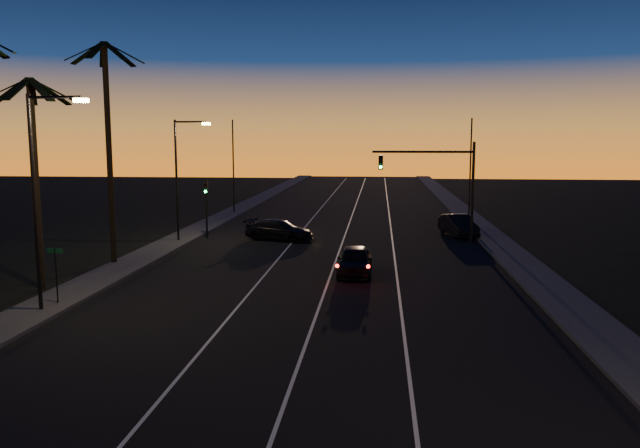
# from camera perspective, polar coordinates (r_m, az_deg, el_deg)

# --- Properties ---
(road) EXTENTS (20.00, 170.00, 0.01)m
(road) POSITION_cam_1_polar(r_m,az_deg,el_deg) (34.97, 0.38, -4.08)
(road) COLOR black
(road) RESTS_ON ground
(sidewalk_left) EXTENTS (2.40, 170.00, 0.16)m
(sidewalk_left) POSITION_cam_1_polar(r_m,az_deg,el_deg) (37.62, -16.90, -3.46)
(sidewalk_left) COLOR #363634
(sidewalk_left) RESTS_ON ground
(sidewalk_right) EXTENTS (2.40, 170.00, 0.16)m
(sidewalk_right) POSITION_cam_1_polar(r_m,az_deg,el_deg) (35.78, 18.60, -4.10)
(sidewalk_right) COLOR #363634
(sidewalk_right) RESTS_ON ground
(lane_stripe_left) EXTENTS (0.12, 160.00, 0.01)m
(lane_stripe_left) POSITION_cam_1_polar(r_m,az_deg,el_deg) (35.36, -4.48, -3.95)
(lane_stripe_left) COLOR silver
(lane_stripe_left) RESTS_ON road
(lane_stripe_mid) EXTENTS (0.12, 160.00, 0.01)m
(lane_stripe_mid) POSITION_cam_1_polar(r_m,az_deg,el_deg) (34.93, 1.20, -4.08)
(lane_stripe_mid) COLOR silver
(lane_stripe_mid) RESTS_ON road
(lane_stripe_right) EXTENTS (0.12, 160.00, 0.01)m
(lane_stripe_right) POSITION_cam_1_polar(r_m,az_deg,el_deg) (34.86, 6.96, -4.16)
(lane_stripe_right) COLOR silver
(lane_stripe_right) RESTS_ON road
(palm_mid) EXTENTS (4.25, 4.16, 10.03)m
(palm_mid) POSITION_cam_1_polar(r_m,az_deg,el_deg) (32.44, -24.66, 5.41)
(palm_mid) COLOR black
(palm_mid) RESTS_ON ground
(palm_far) EXTENTS (4.25, 4.16, 12.53)m
(palm_far) POSITION_cam_1_polar(r_m,az_deg,el_deg) (37.33, -18.80, 8.01)
(palm_far) COLOR black
(palm_far) RESTS_ON ground
(streetlight_left_near) EXTENTS (2.55, 0.26, 9.00)m
(streetlight_left_near) POSITION_cam_1_polar(r_m,az_deg,el_deg) (27.78, -24.19, 3.22)
(streetlight_left_near) COLOR black
(streetlight_left_near) RESTS_ON ground
(streetlight_left_far) EXTENTS (2.55, 0.26, 8.50)m
(streetlight_left_far) POSITION_cam_1_polar(r_m,az_deg,el_deg) (44.31, -12.62, 4.85)
(streetlight_left_far) COLOR black
(streetlight_left_far) RESTS_ON ground
(street_sign) EXTENTS (0.70, 0.06, 2.60)m
(street_sign) POSITION_cam_1_polar(r_m,az_deg,el_deg) (29.17, -22.99, -3.81)
(street_sign) COLOR black
(street_sign) RESTS_ON ground
(signal_mast) EXTENTS (7.10, 0.41, 7.00)m
(signal_mast) POSITION_cam_1_polar(r_m,az_deg,el_deg) (44.34, 10.80, 4.54)
(signal_mast) COLOR black
(signal_mast) RESTS_ON ground
(signal_post) EXTENTS (0.28, 0.37, 4.20)m
(signal_post) POSITION_cam_1_polar(r_m,az_deg,el_deg) (46.02, -10.37, 2.30)
(signal_post) COLOR black
(signal_post) RESTS_ON ground
(far_pole_left) EXTENTS (0.14, 0.14, 9.00)m
(far_pole_left) POSITION_cam_1_polar(r_m,az_deg,el_deg) (60.79, -7.93, 5.19)
(far_pole_left) COLOR black
(far_pole_left) RESTS_ON ground
(far_pole_right) EXTENTS (0.14, 0.14, 9.00)m
(far_pole_right) POSITION_cam_1_polar(r_m,az_deg,el_deg) (56.72, 13.58, 4.86)
(far_pole_right) COLOR black
(far_pole_right) RESTS_ON ground
(lead_car) EXTENTS (1.81, 4.99, 1.52)m
(lead_car) POSITION_cam_1_polar(r_m,az_deg,el_deg) (33.30, 3.20, -3.35)
(lead_car) COLOR black
(lead_car) RESTS_ON road
(right_car) EXTENTS (2.68, 5.05, 1.58)m
(right_car) POSITION_cam_1_polar(r_m,az_deg,el_deg) (47.55, 12.52, -0.11)
(right_car) COLOR black
(right_car) RESTS_ON road
(cross_car) EXTENTS (5.35, 3.37, 1.45)m
(cross_car) POSITION_cam_1_polar(r_m,az_deg,el_deg) (44.55, -3.74, -0.56)
(cross_car) COLOR black
(cross_car) RESTS_ON road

